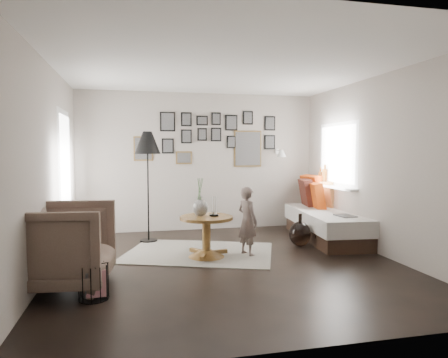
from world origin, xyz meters
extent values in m
plane|color=black|center=(0.00, 0.00, 0.00)|extent=(4.80, 4.80, 0.00)
plane|color=#A59B90|center=(0.00, 2.40, 1.30)|extent=(4.50, 0.00, 4.50)
plane|color=#A59B90|center=(0.00, -2.40, 1.30)|extent=(4.50, 0.00, 4.50)
plane|color=#A59B90|center=(-2.25, 0.00, 1.30)|extent=(0.00, 4.80, 4.80)
plane|color=#A59B90|center=(2.25, 0.00, 1.30)|extent=(0.00, 4.80, 4.80)
plane|color=white|center=(0.00, 0.00, 2.60)|extent=(4.80, 4.80, 0.00)
plane|color=white|center=(-2.23, 1.20, 1.05)|extent=(0.00, 2.14, 2.14)
plane|color=white|center=(-2.23, 1.20, 1.05)|extent=(0.00, 1.88, 1.88)
plane|color=white|center=(-2.23, 1.20, 1.05)|extent=(0.00, 1.93, 1.93)
plane|color=white|center=(2.23, 1.20, 1.45)|extent=(0.00, 1.30, 1.30)
plane|color=white|center=(2.23, 1.20, 1.45)|extent=(0.00, 1.14, 1.14)
cube|color=white|center=(2.17, 1.20, 0.88)|extent=(0.15, 1.32, 0.04)
cylinder|color=#8C4C14|center=(2.17, 1.55, 1.04)|extent=(0.10, 0.10, 0.28)
cylinder|color=#8C4C14|center=(2.17, 1.72, 1.01)|extent=(0.08, 0.08, 0.22)
cube|color=brown|center=(-1.05, 2.38, 1.55)|extent=(0.35, 0.03, 0.45)
cube|color=black|center=(-1.05, 2.37, 1.55)|extent=(0.30, 0.01, 0.40)
cube|color=black|center=(-0.60, 2.38, 2.05)|extent=(0.28, 0.03, 0.36)
cube|color=black|center=(-0.60, 2.37, 2.05)|extent=(0.23, 0.01, 0.31)
cube|color=black|center=(-0.60, 2.38, 1.60)|extent=(0.22, 0.03, 0.28)
cube|color=black|center=(-0.60, 2.37, 1.60)|extent=(0.17, 0.01, 0.23)
cube|color=black|center=(-0.25, 2.38, 2.10)|extent=(0.20, 0.03, 0.26)
cube|color=black|center=(-0.25, 2.37, 2.10)|extent=(0.15, 0.01, 0.21)
cube|color=black|center=(-0.25, 2.38, 1.78)|extent=(0.20, 0.03, 0.26)
cube|color=black|center=(-0.25, 2.37, 1.78)|extent=(0.15, 0.01, 0.21)
cube|color=black|center=(0.05, 2.38, 2.08)|extent=(0.22, 0.03, 0.18)
cube|color=black|center=(0.05, 2.37, 2.08)|extent=(0.17, 0.01, 0.13)
cube|color=black|center=(0.05, 2.38, 1.82)|extent=(0.18, 0.03, 0.24)
cube|color=black|center=(0.05, 2.37, 1.82)|extent=(0.13, 0.01, 0.19)
cube|color=black|center=(0.32, 2.38, 2.12)|extent=(0.18, 0.03, 0.24)
cube|color=black|center=(0.32, 2.37, 2.12)|extent=(0.13, 0.01, 0.19)
cube|color=black|center=(0.32, 2.38, 1.82)|extent=(0.20, 0.03, 0.26)
cube|color=black|center=(0.32, 2.37, 1.82)|extent=(0.15, 0.01, 0.21)
cube|color=black|center=(0.62, 2.38, 2.05)|extent=(0.24, 0.03, 0.30)
cube|color=black|center=(0.62, 2.37, 2.05)|extent=(0.19, 0.01, 0.25)
cube|color=black|center=(0.62, 2.38, 1.68)|extent=(0.18, 0.03, 0.24)
cube|color=black|center=(0.62, 2.37, 1.68)|extent=(0.13, 0.01, 0.19)
cube|color=brown|center=(0.95, 2.38, 1.55)|extent=(0.55, 0.03, 0.70)
cube|color=black|center=(0.95, 2.37, 1.55)|extent=(0.50, 0.01, 0.65)
cube|color=black|center=(0.95, 2.38, 2.15)|extent=(0.20, 0.03, 0.26)
cube|color=black|center=(0.95, 2.37, 2.15)|extent=(0.15, 0.01, 0.21)
cube|color=black|center=(1.40, 2.38, 2.05)|extent=(0.22, 0.03, 0.28)
cube|color=black|center=(1.40, 2.37, 2.05)|extent=(0.17, 0.01, 0.23)
cube|color=black|center=(1.40, 2.38, 1.68)|extent=(0.22, 0.03, 0.28)
cube|color=black|center=(1.40, 2.37, 1.68)|extent=(0.17, 0.01, 0.23)
cube|color=brown|center=(-0.30, 2.38, 1.38)|extent=(0.30, 0.03, 0.24)
cube|color=black|center=(-0.30, 2.37, 1.38)|extent=(0.25, 0.01, 0.19)
cube|color=white|center=(1.55, 2.37, 1.50)|extent=(0.06, 0.04, 0.10)
cylinder|color=white|center=(1.55, 2.25, 1.52)|extent=(0.02, 0.24, 0.02)
cone|color=white|center=(1.55, 2.12, 1.46)|extent=(0.18, 0.18, 0.14)
cube|color=beige|center=(-0.30, 0.62, 0.01)|extent=(2.49, 2.12, 0.01)
cone|color=brown|center=(-0.24, 0.35, 0.05)|extent=(0.56, 0.56, 0.11)
cylinder|color=brown|center=(-0.24, 0.35, 0.30)|extent=(0.12, 0.12, 0.43)
cylinder|color=brown|center=(-0.24, 0.35, 0.57)|extent=(0.75, 0.75, 0.04)
ellipsoid|color=black|center=(-0.32, 0.37, 0.71)|extent=(0.21, 0.21, 0.24)
cylinder|color=black|center=(-0.32, 0.37, 0.85)|extent=(0.06, 0.06, 0.04)
cylinder|color=black|center=(-0.13, 0.35, 0.60)|extent=(0.13, 0.13, 0.02)
cube|color=black|center=(2.00, 1.05, 0.12)|extent=(1.03, 2.11, 0.24)
cube|color=beige|center=(2.00, 1.05, 0.36)|extent=(1.10, 2.17, 0.26)
cube|color=#C23A0B|center=(2.02, 1.88, 0.75)|extent=(0.28, 0.61, 0.60)
cube|color=#3E1913|center=(1.87, 1.78, 0.72)|extent=(0.34, 0.57, 0.53)
cube|color=brown|center=(2.15, 1.60, 0.71)|extent=(0.34, 0.55, 0.51)
cube|color=#C23A0B|center=(1.94, 1.45, 0.70)|extent=(0.30, 0.52, 0.49)
cube|color=black|center=(2.00, 0.50, 0.49)|extent=(0.26, 0.34, 0.02)
imported|color=brown|center=(-2.00, -0.54, 0.47)|extent=(1.14, 1.11, 0.95)
cube|color=silver|center=(-2.00, -0.49, 0.48)|extent=(0.49, 0.50, 0.19)
cylinder|color=black|center=(-1.00, 1.54, 0.02)|extent=(0.28, 0.28, 0.03)
cylinder|color=black|center=(-1.00, 1.54, 0.81)|extent=(0.02, 0.02, 1.62)
cone|color=black|center=(-1.00, 1.54, 1.64)|extent=(0.43, 0.43, 0.36)
cube|color=black|center=(-1.64, -0.96, 0.16)|extent=(0.21, 0.18, 0.27)
cube|color=silver|center=(-1.61, -0.98, 0.16)|extent=(0.20, 0.08, 0.27)
ellipsoid|color=black|center=(1.32, 0.68, 0.20)|extent=(0.34, 0.34, 0.40)
cylinder|color=black|center=(1.32, 0.68, 0.46)|extent=(0.06, 0.06, 0.12)
ellipsoid|color=black|center=(1.67, 0.56, 0.17)|extent=(0.30, 0.30, 0.35)
cylinder|color=black|center=(1.67, 0.56, 0.41)|extent=(0.06, 0.06, 0.12)
imported|color=#63534E|center=(0.36, 0.35, 0.50)|extent=(0.37, 0.43, 0.99)
camera|label=1|loc=(-1.22, -5.12, 1.50)|focal=32.00mm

